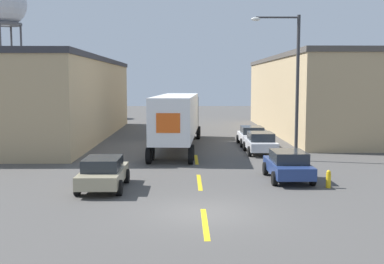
# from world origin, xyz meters

# --- Properties ---
(ground_plane) EXTENTS (160.00, 160.00, 0.00)m
(ground_plane) POSITION_xyz_m (0.00, 0.00, 0.00)
(ground_plane) COLOR #4C4947
(road_centerline) EXTENTS (0.20, 17.40, 0.01)m
(road_centerline) POSITION_xyz_m (0.00, 5.45, 0.00)
(road_centerline) COLOR gold
(road_centerline) RESTS_ON ground_plane
(warehouse_left) EXTENTS (13.10, 27.80, 6.90)m
(warehouse_left) POSITION_xyz_m (-13.93, 24.61, 3.45)
(warehouse_left) COLOR tan
(warehouse_left) RESTS_ON ground_plane
(warehouse_right) EXTENTS (9.82, 27.81, 7.25)m
(warehouse_right) POSITION_xyz_m (12.29, 28.75, 3.63)
(warehouse_right) COLOR tan
(warehouse_right) RESTS_ON ground_plane
(semi_truck) EXTENTS (3.67, 15.79, 3.91)m
(semi_truck) POSITION_xyz_m (-1.19, 17.59, 2.36)
(semi_truck) COLOR black
(semi_truck) RESTS_ON ground_plane
(parked_car_right_far) EXTENTS (2.01, 4.15, 1.46)m
(parked_car_right_far) POSITION_xyz_m (4.39, 19.06, 0.77)
(parked_car_right_far) COLOR silver
(parked_car_right_far) RESTS_ON ground_plane
(parked_car_right_mid) EXTENTS (2.01, 4.15, 1.46)m
(parked_car_right_mid) POSITION_xyz_m (4.39, 14.73, 0.77)
(parked_car_right_mid) COLOR silver
(parked_car_right_mid) RESTS_ON ground_plane
(parked_car_right_near) EXTENTS (2.01, 4.15, 1.46)m
(parked_car_right_near) POSITION_xyz_m (4.39, 5.91, 0.77)
(parked_car_right_near) COLOR navy
(parked_car_right_near) RESTS_ON ground_plane
(parked_car_left_near) EXTENTS (2.01, 4.15, 1.46)m
(parked_car_left_near) POSITION_xyz_m (-4.39, 3.99, 0.77)
(parked_car_left_near) COLOR tan
(parked_car_left_near) RESTS_ON ground_plane
(water_tower) EXTENTS (5.86, 5.86, 18.28)m
(water_tower) POSITION_xyz_m (-25.23, 49.45, 15.11)
(water_tower) COLOR #47474C
(water_tower) RESTS_ON ground_plane
(street_lamp) EXTENTS (2.96, 0.32, 8.82)m
(street_lamp) POSITION_xyz_m (5.79, 11.79, 5.11)
(street_lamp) COLOR #2D2D30
(street_lamp) RESTS_ON ground_plane
(fire_hydrant) EXTENTS (0.22, 0.22, 0.82)m
(fire_hydrant) POSITION_xyz_m (5.87, 4.12, 0.41)
(fire_hydrant) COLOR gold
(fire_hydrant) RESTS_ON ground_plane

